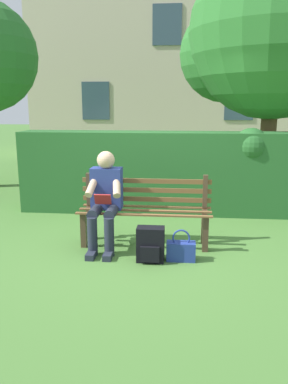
# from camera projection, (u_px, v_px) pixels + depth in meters

# --- Properties ---
(ground) EXTENTS (60.00, 60.00, 0.00)m
(ground) POSITION_uv_depth(u_px,v_px,m) (145.00, 245.00, 4.95)
(ground) COLOR #477533
(park_bench) EXTENTS (1.66, 0.46, 0.88)m
(park_bench) POSITION_uv_depth(u_px,v_px,m) (145.00, 209.00, 4.92)
(park_bench) COLOR #4C3828
(park_bench) RESTS_ON ground
(person_seated) EXTENTS (0.44, 0.73, 1.19)m
(person_seated) POSITION_uv_depth(u_px,v_px,m) (105.00, 197.00, 4.75)
(person_seated) COLOR navy
(person_seated) RESTS_ON ground
(hedge_backdrop) EXTENTS (4.64, 0.67, 1.40)m
(hedge_backdrop) POSITION_uv_depth(u_px,v_px,m) (163.00, 171.00, 6.36)
(hedge_backdrop) COLOR #265B28
(hedge_backdrop) RESTS_ON ground
(tree) EXTENTS (3.07, 2.93, 4.41)m
(tree) POSITION_uv_depth(u_px,v_px,m) (266.00, 37.00, 6.66)
(tree) COLOR brown
(tree) RESTS_ON ground
(building_facade) EXTENTS (9.16, 2.84, 6.68)m
(building_facade) POSITION_uv_depth(u_px,v_px,m) (168.00, 58.00, 13.43)
(building_facade) COLOR #BCAD93
(building_facade) RESTS_ON ground
(backpack) EXTENTS (0.31, 0.25, 0.40)m
(backpack) POSITION_uv_depth(u_px,v_px,m) (150.00, 245.00, 4.39)
(backpack) COLOR black
(backpack) RESTS_ON ground
(handbag) EXTENTS (0.33, 0.16, 0.37)m
(handbag) POSITION_uv_depth(u_px,v_px,m) (181.00, 250.00, 4.43)
(handbag) COLOR navy
(handbag) RESTS_ON ground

